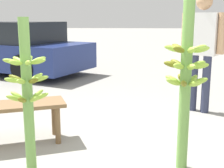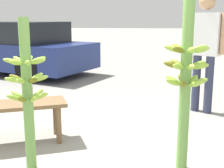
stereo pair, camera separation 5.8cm
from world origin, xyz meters
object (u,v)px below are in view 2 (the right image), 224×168
object	(u,v)px
banana_stalk_left	(27,91)
parked_car	(11,48)
banana_stalk_center	(186,79)
market_bench	(16,110)
vendor_person	(205,43)

from	to	relation	value
banana_stalk_left	parked_car	distance (m)	5.55
banana_stalk_center	market_bench	distance (m)	1.86
parked_car	market_bench	bearing A→B (deg)	-133.36
parked_car	banana_stalk_left	bearing A→B (deg)	-132.29
banana_stalk_center	parked_car	size ratio (longest dim) A/B	0.34
market_bench	banana_stalk_center	bearing A→B (deg)	-36.64
banana_stalk_center	vendor_person	size ratio (longest dim) A/B	0.92
banana_stalk_center	parked_car	world-z (taller)	banana_stalk_center
banana_stalk_left	vendor_person	distance (m)	2.74
banana_stalk_left	market_bench	distance (m)	0.78
banana_stalk_center	vendor_person	world-z (taller)	vendor_person
banana_stalk_center	parked_car	xyz separation A→B (m)	(-3.63, 4.94, -0.23)
market_bench	banana_stalk_left	bearing A→B (deg)	-80.19
banana_stalk_center	market_bench	xyz separation A→B (m)	(-1.74, 0.46, -0.47)
banana_stalk_left	parked_car	bearing A→B (deg)	114.02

